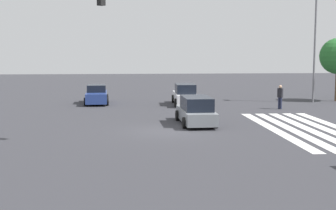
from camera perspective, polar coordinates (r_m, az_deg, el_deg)
The scene contains 7 objects.
ground_plane at distance 25.23m, azimuth 0.00°, elevation -3.16°, with size 124.36×124.36×0.00m, color #333338.
crosswalk_markings at distance 27.00m, azimuth 16.61°, elevation -2.78°, with size 12.47×4.40×0.01m.
car_0 at distance 37.23m, azimuth 2.10°, elevation 1.23°, with size 4.89×2.01×1.67m.
car_1 at distance 27.40m, azimuth 3.43°, elevation -0.74°, with size 4.87×2.07×1.64m.
car_2 at distance 38.42m, azimuth -8.71°, elevation 1.20°, with size 4.56×2.08×1.53m.
pedestrian at distance 35.40m, azimuth 13.51°, elevation 1.12°, with size 0.41×0.41×1.77m.
street_light_pole_b at distance 40.66m, azimuth 17.49°, elevation 7.77°, with size 0.80×0.36×8.98m.
Camera 1 is at (-24.76, 2.13, 4.30)m, focal length 50.00 mm.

